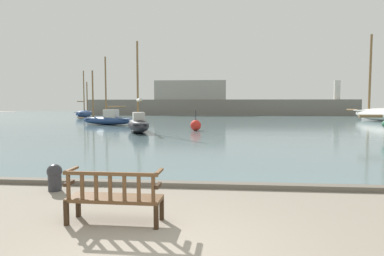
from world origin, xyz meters
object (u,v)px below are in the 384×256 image
object	(u,v)px
sailboat_far_starboard	(138,124)
sailboat_nearest_port	(84,113)
park_bench	(114,196)
mooring_bollard	(55,176)
sailboat_mid_port	(108,119)
channel_buoy	(196,125)

from	to	relation	value
sailboat_far_starboard	sailboat_nearest_port	distance (m)	26.76
park_bench	mooring_bollard	world-z (taller)	park_bench
park_bench	sailboat_mid_port	world-z (taller)	sailboat_mid_port
sailboat_mid_port	sailboat_nearest_port	distance (m)	17.90
sailboat_nearest_port	park_bench	bearing A→B (deg)	-66.43
mooring_bollard	channel_buoy	xyz separation A→B (m)	(1.88, 16.87, 0.13)
sailboat_far_starboard	mooring_bollard	distance (m)	15.59
channel_buoy	sailboat_nearest_port	bearing A→B (deg)	128.92
park_bench	sailboat_nearest_port	distance (m)	44.17
sailboat_far_starboard	channel_buoy	bearing A→B (deg)	20.14
sailboat_mid_port	channel_buoy	xyz separation A→B (m)	(8.63, -6.06, -0.15)
sailboat_nearest_port	mooring_bollard	size ratio (longest dim) A/B	10.29
mooring_bollard	sailboat_nearest_port	bearing A→B (deg)	112.03
sailboat_far_starboard	mooring_bollard	bearing A→B (deg)	-82.76
park_bench	sailboat_far_starboard	size ratio (longest dim) A/B	0.25
sailboat_mid_port	sailboat_far_starboard	world-z (taller)	sailboat_mid_port
sailboat_mid_port	channel_buoy	world-z (taller)	sailboat_mid_port
sailboat_mid_port	sailboat_far_starboard	distance (m)	8.87
sailboat_mid_port	channel_buoy	distance (m)	10.54
park_bench	sailboat_nearest_port	world-z (taller)	sailboat_nearest_port
channel_buoy	park_bench	bearing A→B (deg)	-89.38
mooring_bollard	channel_buoy	size ratio (longest dim) A/B	0.43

